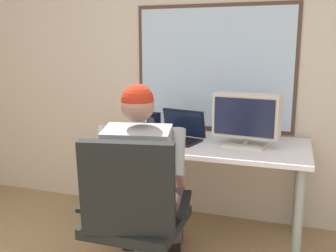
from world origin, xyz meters
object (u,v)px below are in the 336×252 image
office_chair (133,211)px  laptop (179,132)px  desk (203,154)px  desk_speaker (154,123)px  crt_monitor (247,117)px  person_seated (143,178)px  wine_glass (137,130)px

office_chair → laptop: bearing=90.0°
desk → laptop: (-0.19, 0.02, 0.15)m
laptop → desk_speaker: (-0.26, 0.15, 0.03)m
office_chair → crt_monitor: crt_monitor is taller
desk → person_seated: size_ratio=1.22×
desk → wine_glass: (-0.45, -0.19, 0.20)m
crt_monitor → office_chair: bearing=-120.4°
office_chair → desk_speaker: office_chair is taller
person_seated → wine_glass: 0.51m
office_chair → person_seated: person_seated is taller
crt_monitor → laptop: size_ratio=1.16×
desk_speaker → crt_monitor: bearing=-12.7°
crt_monitor → wine_glass: (-0.76, -0.18, -0.11)m
office_chair → person_seated: bearing=99.6°
wine_glass → desk_speaker: size_ratio=0.91×
crt_monitor → laptop: 0.53m
office_chair → person_seated: 0.28m
desk → laptop: laptop is taller
laptop → crt_monitor: bearing=-2.4°
laptop → desk: bearing=-4.7°
person_seated → crt_monitor: person_seated is taller
crt_monitor → desk_speaker: 0.79m
person_seated → laptop: (0.04, 0.62, 0.16)m
office_chair → person_seated: size_ratio=0.79×
crt_monitor → laptop: (-0.50, 0.02, -0.15)m
crt_monitor → desk_speaker: bearing=167.3°
crt_monitor → desk_speaker: (-0.76, 0.17, -0.13)m
desk → person_seated: (-0.24, -0.60, -0.01)m
desk → office_chair: office_chair is taller
person_seated → laptop: 0.64m
laptop → desk_speaker: size_ratio=2.41×
laptop → desk_speaker: bearing=149.9°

